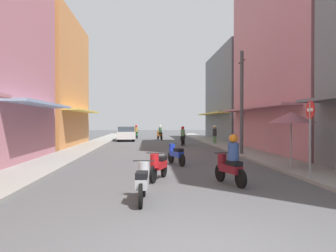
% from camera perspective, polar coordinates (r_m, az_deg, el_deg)
% --- Properties ---
extents(ground_plane, '(107.43, 107.43, 0.00)m').
position_cam_1_polar(ground_plane, '(25.70, -1.52, -3.64)').
color(ground_plane, '#4C4C4F').
extents(sidewalk_left, '(2.09, 56.83, 0.12)m').
position_cam_1_polar(sidewalk_left, '(26.08, -13.42, -3.47)').
color(sidewalk_left, gray).
rests_on(sidewalk_left, ground).
extents(sidewalk_right, '(2.09, 56.83, 0.12)m').
position_cam_1_polar(sidewalk_right, '(26.42, 10.22, -3.40)').
color(sidewalk_right, gray).
rests_on(sidewalk_right, ground).
extents(building_left_far, '(7.05, 10.98, 10.06)m').
position_cam_1_polar(building_left_far, '(29.22, -20.58, 6.70)').
color(building_left_far, '#D88C4C').
rests_on(building_left_far, ground).
extents(building_right_mid, '(7.05, 13.79, 17.07)m').
position_cam_1_polar(building_right_mid, '(25.04, 21.78, 15.88)').
color(building_right_mid, '#B7727F').
rests_on(building_right_mid, ground).
extents(building_right_far, '(7.05, 13.42, 9.32)m').
position_cam_1_polar(building_right_far, '(37.72, 12.41, 4.82)').
color(building_right_far, slate).
rests_on(building_right_far, ground).
extents(motorbike_red, '(0.75, 1.74, 0.96)m').
position_cam_1_polar(motorbike_red, '(11.64, -1.58, -6.48)').
color(motorbike_red, black).
rests_on(motorbike_red, ground).
extents(motorbike_maroon, '(0.72, 1.75, 1.58)m').
position_cam_1_polar(motorbike_maroon, '(10.95, 10.23, -5.89)').
color(motorbike_maroon, black).
rests_on(motorbike_maroon, ground).
extents(motorbike_black, '(0.64, 1.78, 1.58)m').
position_cam_1_polar(motorbike_black, '(28.40, 2.48, -1.80)').
color(motorbike_black, black).
rests_on(motorbike_black, ground).
extents(motorbike_silver, '(0.55, 1.81, 0.96)m').
position_cam_1_polar(motorbike_silver, '(8.63, -4.22, -9.01)').
color(motorbike_silver, black).
rests_on(motorbike_silver, ground).
extents(motorbike_green, '(0.55, 1.81, 1.58)m').
position_cam_1_polar(motorbike_green, '(39.43, -5.24, -1.09)').
color(motorbike_green, black).
rests_on(motorbike_green, ground).
extents(motorbike_orange, '(0.67, 1.77, 1.58)m').
position_cam_1_polar(motorbike_orange, '(36.94, -1.36, -1.21)').
color(motorbike_orange, black).
rests_on(motorbike_orange, ground).
extents(motorbike_blue, '(0.75, 1.74, 0.96)m').
position_cam_1_polar(motorbike_blue, '(15.78, 1.30, -4.57)').
color(motorbike_blue, black).
rests_on(motorbike_blue, ground).
extents(parked_car, '(2.10, 4.23, 1.45)m').
position_cam_1_polar(parked_car, '(35.23, -6.96, -1.25)').
color(parked_car, silver).
rests_on(parked_car, ground).
extents(pedestrian_midway, '(0.44, 0.44, 1.68)m').
position_cam_1_polar(pedestrian_midway, '(29.52, 7.70, -1.24)').
color(pedestrian_midway, '#598C59').
rests_on(pedestrian_midway, ground).
extents(vendor_umbrella, '(1.91, 1.91, 2.35)m').
position_cam_1_polar(vendor_umbrella, '(14.82, 19.64, 1.30)').
color(vendor_umbrella, '#99999E').
rests_on(vendor_umbrella, ground).
extents(utility_pole, '(0.20, 1.20, 6.02)m').
position_cam_1_polar(utility_pole, '(20.37, 12.04, 3.88)').
color(utility_pole, '#4C4C4F').
rests_on(utility_pole, ground).
extents(street_sign_no_entry, '(0.07, 0.60, 2.65)m').
position_cam_1_polar(street_sign_no_entry, '(12.22, 22.38, -0.48)').
color(street_sign_no_entry, gray).
rests_on(street_sign_no_entry, ground).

